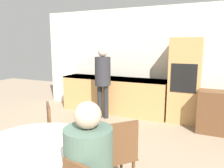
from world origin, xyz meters
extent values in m
cube|color=silver|center=(0.00, 5.20, 1.30)|extent=(6.09, 0.05, 2.60)
cube|color=tan|center=(-0.86, 4.85, 0.44)|extent=(2.68, 0.60, 0.88)
cube|color=black|center=(-0.86, 4.85, 0.87)|extent=(2.68, 0.60, 0.03)
cube|color=tan|center=(0.85, 4.86, 0.93)|extent=(0.65, 0.58, 1.85)
cube|color=black|center=(0.85, 4.57, 1.02)|extent=(0.52, 0.01, 0.60)
cylinder|color=silver|center=(-0.17, 1.42, 0.73)|extent=(1.17, 1.17, 0.03)
cylinder|color=brown|center=(-0.99, 2.02, 0.22)|extent=(0.04, 0.04, 0.43)
cylinder|color=brown|center=(-0.77, 1.79, 0.22)|extent=(0.04, 0.04, 0.43)
cylinder|color=brown|center=(-0.76, 2.25, 0.22)|extent=(0.04, 0.04, 0.43)
cylinder|color=brown|center=(-0.54, 2.02, 0.22)|extent=(0.04, 0.04, 0.43)
cube|color=brown|center=(-0.76, 2.02, 0.44)|extent=(0.57, 0.57, 0.02)
cube|color=brown|center=(-0.63, 2.15, 0.68)|extent=(0.29, 0.29, 0.45)
cylinder|color=brown|center=(0.39, 2.26, 0.22)|extent=(0.04, 0.04, 0.43)
cube|color=brown|center=(0.40, 2.04, 0.44)|extent=(0.57, 0.57, 0.02)
cube|color=brown|center=(0.54, 1.91, 0.68)|extent=(0.28, 0.30, 0.45)
cylinder|color=#4C6656|center=(0.52, 1.25, 0.81)|extent=(0.38, 0.38, 0.52)
sphere|color=tan|center=(0.52, 1.25, 1.18)|extent=(0.21, 0.21, 0.21)
cylinder|color=#262628|center=(-0.98, 4.33, 0.39)|extent=(0.11, 0.11, 0.78)
cylinder|color=#262628|center=(-0.82, 4.33, 0.39)|extent=(0.11, 0.11, 0.78)
cylinder|color=#2D2D33|center=(-0.90, 4.33, 1.11)|extent=(0.36, 0.36, 0.65)
sphere|color=beige|center=(-0.90, 4.33, 1.54)|extent=(0.21, 0.21, 0.21)
cylinder|color=beige|center=(-0.19, 1.40, 0.79)|extent=(0.07, 0.07, 0.09)
cylinder|color=beige|center=(-0.38, 1.33, 0.77)|extent=(0.19, 0.19, 0.04)
cylinder|color=white|center=(-0.51, 1.29, 0.78)|extent=(0.03, 0.03, 0.07)
cylinder|color=silver|center=(-0.51, 1.29, 0.82)|extent=(0.03, 0.03, 0.01)
camera|label=1|loc=(1.33, -0.10, 1.69)|focal=35.00mm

